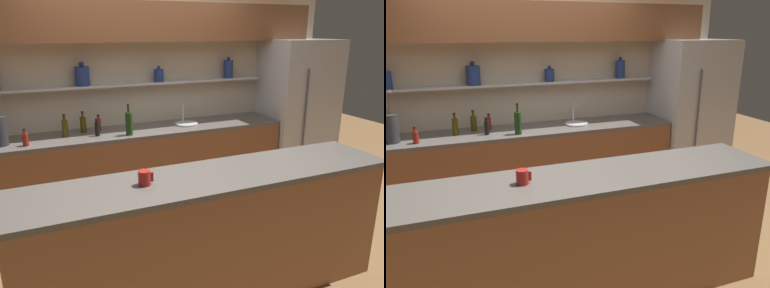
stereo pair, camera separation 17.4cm
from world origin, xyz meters
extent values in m
plane|color=brown|center=(0.00, 0.00, 0.00)|extent=(12.00, 12.00, 0.00)
cube|color=beige|center=(0.00, 1.60, 1.30)|extent=(5.20, 0.10, 2.60)
cube|color=#B7B7BC|center=(-0.12, 1.46, 1.41)|extent=(3.48, 0.18, 0.02)
cylinder|color=navy|center=(-0.59, 1.45, 1.52)|extent=(0.15, 0.15, 0.21)
sphere|color=navy|center=(-0.59, 1.45, 1.65)|extent=(0.05, 0.05, 0.05)
cylinder|color=navy|center=(0.29, 1.45, 1.49)|extent=(0.11, 0.11, 0.15)
sphere|color=navy|center=(0.29, 1.45, 1.59)|extent=(0.04, 0.04, 0.04)
cylinder|color=navy|center=(1.22, 1.45, 1.53)|extent=(0.12, 0.12, 0.22)
sphere|color=navy|center=(1.22, 1.45, 1.66)|extent=(0.04, 0.04, 0.04)
cube|color=brown|center=(0.00, 1.38, 2.09)|extent=(4.42, 0.34, 0.42)
cube|color=brown|center=(-0.12, 1.24, 0.44)|extent=(3.58, 0.62, 0.88)
cube|color=#56514C|center=(-0.12, 1.24, 0.90)|extent=(3.58, 0.62, 0.04)
cube|color=#99603D|center=(0.00, -0.56, 0.49)|extent=(2.76, 0.55, 0.98)
cube|color=#56514C|center=(0.00, -0.56, 1.00)|extent=(2.82, 0.61, 0.04)
cube|color=#B7B7BC|center=(2.15, 1.20, 0.94)|extent=(0.91, 0.70, 1.89)
cylinder|color=#4C4C51|center=(1.98, 0.83, 1.04)|extent=(0.02, 0.02, 1.04)
cylinder|color=#B7B7BC|center=(0.55, 1.24, 0.93)|extent=(0.27, 0.27, 0.02)
cylinder|color=#B7B7BC|center=(0.55, 1.34, 1.05)|extent=(0.02, 0.02, 0.22)
cylinder|color=#B7B7BC|center=(0.55, 1.28, 1.16)|extent=(0.02, 0.12, 0.02)
cylinder|color=#47380A|center=(-0.83, 1.26, 1.01)|extent=(0.06, 0.06, 0.18)
cylinder|color=#47380A|center=(-0.83, 1.26, 1.12)|extent=(0.03, 0.03, 0.05)
cylinder|color=black|center=(-0.83, 1.26, 1.15)|extent=(0.03, 0.03, 0.01)
cylinder|color=maroon|center=(-1.22, 1.07, 0.98)|extent=(0.06, 0.06, 0.12)
cylinder|color=maroon|center=(-1.22, 1.07, 1.06)|extent=(0.03, 0.03, 0.04)
cylinder|color=black|center=(-1.22, 1.07, 1.09)|extent=(0.03, 0.03, 0.01)
cylinder|color=#47380A|center=(-0.63, 1.37, 1.00)|extent=(0.07, 0.07, 0.17)
cylinder|color=#47380A|center=(-0.63, 1.37, 1.11)|extent=(0.03, 0.03, 0.05)
cylinder|color=black|center=(-0.63, 1.37, 1.15)|extent=(0.03, 0.03, 0.01)
cylinder|color=#193814|center=(-0.19, 1.06, 1.04)|extent=(0.07, 0.07, 0.24)
cylinder|color=#193814|center=(-0.19, 1.06, 1.20)|extent=(0.02, 0.02, 0.08)
cylinder|color=black|center=(-0.19, 1.06, 1.25)|extent=(0.03, 0.03, 0.01)
cylinder|color=black|center=(-0.52, 1.16, 0.99)|extent=(0.05, 0.05, 0.14)
cylinder|color=black|center=(-0.52, 1.16, 1.08)|extent=(0.03, 0.03, 0.04)
cylinder|color=black|center=(-0.52, 1.16, 1.11)|extent=(0.03, 0.03, 0.01)
cylinder|color=maroon|center=(-0.46, 1.38, 0.99)|extent=(0.05, 0.05, 0.13)
cylinder|color=maroon|center=(-0.46, 1.38, 1.07)|extent=(0.03, 0.03, 0.04)
cylinder|color=black|center=(-0.46, 1.38, 1.09)|extent=(0.03, 0.03, 0.01)
cylinder|color=maroon|center=(-0.50, -0.55, 1.07)|extent=(0.08, 0.08, 0.10)
cube|color=maroon|center=(-0.45, -0.55, 1.07)|extent=(0.02, 0.01, 0.06)
camera|label=1|loc=(-1.13, -2.77, 2.01)|focal=35.00mm
camera|label=2|loc=(-0.97, -2.84, 2.01)|focal=35.00mm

